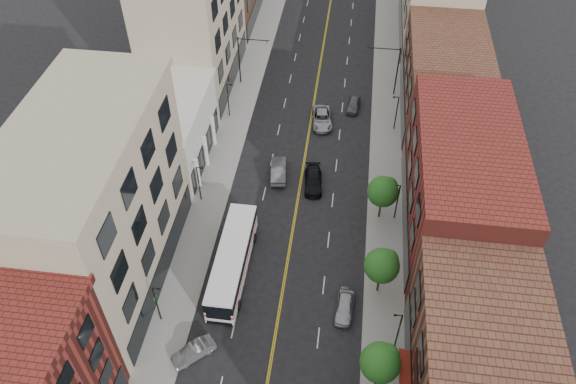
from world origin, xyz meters
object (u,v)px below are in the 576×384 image
at_px(car_lane_b, 322,118).
at_px(car_lane_c, 354,104).
at_px(city_bus, 232,260).
at_px(car_parked_far, 345,307).
at_px(car_lane_a, 313,181).
at_px(car_lane_behind, 278,170).
at_px(car_angle_b, 194,352).

distance_m(car_lane_b, car_lane_c, 5.50).
distance_m(city_bus, car_parked_far, 12.01).
bearing_deg(car_lane_b, city_bus, -112.70).
height_order(car_parked_far, car_lane_b, car_lane_b).
distance_m(city_bus, car_lane_a, 15.33).
bearing_deg(city_bus, car_lane_behind, 80.55).
bearing_deg(car_lane_c, car_parked_far, -82.68).
bearing_deg(car_lane_c, car_angle_b, -101.55).
xyz_separation_m(city_bus, car_angle_b, (-1.65, -9.71, -1.26)).
height_order(car_lane_behind, car_lane_a, car_lane_behind).
distance_m(car_angle_b, car_parked_far, 14.68).
xyz_separation_m(car_parked_far, car_lane_behind, (-9.00, 18.09, 0.11)).
height_order(city_bus, car_lane_c, city_bus).
bearing_deg(car_parked_far, city_bus, 167.88).
height_order(city_bus, car_parked_far, city_bus).
xyz_separation_m(car_angle_b, car_lane_b, (8.46, 35.42, 0.10)).
distance_m(city_bus, car_lane_behind, 15.11).
distance_m(car_lane_a, car_lane_c, 16.30).
bearing_deg(car_parked_far, car_lane_b, 102.76).
bearing_deg(car_lane_a, car_lane_behind, 158.74).
bearing_deg(car_angle_b, car_lane_a, 117.38).
distance_m(car_lane_behind, car_lane_b, 11.66).
bearing_deg(car_lane_a, car_lane_c, 69.91).
height_order(car_angle_b, car_parked_far, car_parked_far).
distance_m(car_parked_far, car_lane_behind, 20.20).
height_order(car_parked_far, car_lane_a, car_lane_a).
height_order(car_parked_far, car_lane_behind, car_lane_behind).
distance_m(city_bus, car_angle_b, 9.93).
bearing_deg(car_lane_c, car_lane_behind, -113.47).
height_order(car_lane_b, car_lane_c, car_lane_b).
distance_m(car_angle_b, car_lane_c, 41.12).
xyz_separation_m(city_bus, car_lane_b, (6.80, 25.70, -1.16)).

